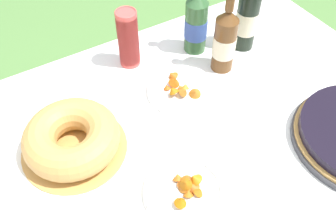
{
  "coord_description": "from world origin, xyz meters",
  "views": [
    {
      "loc": [
        -0.32,
        -0.51,
        1.6
      ],
      "look_at": [
        0.07,
        0.14,
        0.76
      ],
      "focal_mm": 40.0,
      "sensor_mm": 36.0,
      "label": 1
    }
  ],
  "objects_px": {
    "cup_stack": "(128,39)",
    "cider_bottle_amber": "(225,40)",
    "cider_bottle_green": "(196,23)",
    "juice_bottle_red": "(248,16)",
    "snack_plate_right": "(181,89)",
    "bundt_cake": "(72,139)",
    "snack_plate_near": "(184,190)"
  },
  "relations": [
    {
      "from": "cup_stack",
      "to": "cider_bottle_amber",
      "type": "xyz_separation_m",
      "value": [
        0.27,
        -0.19,
        0.01
      ]
    },
    {
      "from": "cider_bottle_green",
      "to": "juice_bottle_red",
      "type": "relative_size",
      "value": 0.91
    },
    {
      "from": "cider_bottle_amber",
      "to": "snack_plate_right",
      "type": "xyz_separation_m",
      "value": [
        -0.19,
        -0.03,
        -0.11
      ]
    },
    {
      "from": "bundt_cake",
      "to": "cup_stack",
      "type": "height_order",
      "value": "cup_stack"
    },
    {
      "from": "snack_plate_near",
      "to": "snack_plate_right",
      "type": "height_order",
      "value": "snack_plate_near"
    },
    {
      "from": "cup_stack",
      "to": "cider_bottle_green",
      "type": "bearing_deg",
      "value": -12.03
    },
    {
      "from": "cider_bottle_amber",
      "to": "snack_plate_near",
      "type": "bearing_deg",
      "value": -137.29
    },
    {
      "from": "snack_plate_near",
      "to": "snack_plate_right",
      "type": "bearing_deg",
      "value": 58.98
    },
    {
      "from": "cup_stack",
      "to": "snack_plate_near",
      "type": "bearing_deg",
      "value": -101.99
    },
    {
      "from": "cup_stack",
      "to": "snack_plate_right",
      "type": "xyz_separation_m",
      "value": [
        0.08,
        -0.22,
        -0.1
      ]
    },
    {
      "from": "cider_bottle_green",
      "to": "juice_bottle_red",
      "type": "xyz_separation_m",
      "value": [
        0.16,
        -0.08,
        0.02
      ]
    },
    {
      "from": "cider_bottle_green",
      "to": "juice_bottle_red",
      "type": "distance_m",
      "value": 0.18
    },
    {
      "from": "bundt_cake",
      "to": "cider_bottle_green",
      "type": "relative_size",
      "value": 0.98
    },
    {
      "from": "cider_bottle_green",
      "to": "bundt_cake",
      "type": "bearing_deg",
      "value": -159.69
    },
    {
      "from": "bundt_cake",
      "to": "snack_plate_right",
      "type": "height_order",
      "value": "bundt_cake"
    },
    {
      "from": "cider_bottle_green",
      "to": "snack_plate_near",
      "type": "distance_m",
      "value": 0.61
    },
    {
      "from": "snack_plate_right",
      "to": "cider_bottle_amber",
      "type": "bearing_deg",
      "value": 8.91
    },
    {
      "from": "bundt_cake",
      "to": "cup_stack",
      "type": "distance_m",
      "value": 0.41
    },
    {
      "from": "cider_bottle_green",
      "to": "juice_bottle_red",
      "type": "bearing_deg",
      "value": -25.19
    },
    {
      "from": "bundt_cake",
      "to": "snack_plate_near",
      "type": "height_order",
      "value": "bundt_cake"
    },
    {
      "from": "cup_stack",
      "to": "snack_plate_near",
      "type": "xyz_separation_m",
      "value": [
        -0.11,
        -0.54,
        -0.09
      ]
    },
    {
      "from": "cup_stack",
      "to": "cider_bottle_amber",
      "type": "distance_m",
      "value": 0.33
    },
    {
      "from": "bundt_cake",
      "to": "snack_plate_near",
      "type": "distance_m",
      "value": 0.35
    },
    {
      "from": "cup_stack",
      "to": "cider_bottle_green",
      "type": "distance_m",
      "value": 0.25
    },
    {
      "from": "juice_bottle_red",
      "to": "snack_plate_right",
      "type": "distance_m",
      "value": 0.36
    },
    {
      "from": "cup_stack",
      "to": "snack_plate_right",
      "type": "height_order",
      "value": "cup_stack"
    },
    {
      "from": "cider_bottle_amber",
      "to": "snack_plate_right",
      "type": "distance_m",
      "value": 0.22
    },
    {
      "from": "cider_bottle_green",
      "to": "cider_bottle_amber",
      "type": "height_order",
      "value": "cider_bottle_amber"
    },
    {
      "from": "bundt_cake",
      "to": "juice_bottle_red",
      "type": "xyz_separation_m",
      "value": [
        0.72,
        0.13,
        0.08
      ]
    },
    {
      "from": "cider_bottle_amber",
      "to": "cider_bottle_green",
      "type": "bearing_deg",
      "value": 100.66
    },
    {
      "from": "cider_bottle_amber",
      "to": "juice_bottle_red",
      "type": "bearing_deg",
      "value": 22.15
    },
    {
      "from": "cider_bottle_amber",
      "to": "bundt_cake",
      "type": "bearing_deg",
      "value": -173.03
    }
  ]
}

